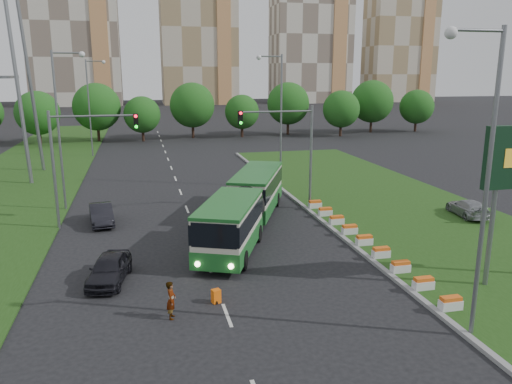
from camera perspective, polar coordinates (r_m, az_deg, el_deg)
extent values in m
plane|color=black|center=(28.52, 0.55, -7.87)|extent=(360.00, 360.00, 0.00)
cube|color=#1E4012|center=(40.29, 15.99, -1.90)|extent=(14.00, 60.00, 0.15)
cube|color=gray|center=(37.44, 6.65, -2.58)|extent=(0.30, 60.00, 0.18)
cube|color=#1E4012|center=(53.13, -25.63, 0.90)|extent=(12.00, 110.00, 0.10)
cylinder|color=slate|center=(26.77, 25.23, -4.29)|extent=(0.24, 0.24, 5.60)
cylinder|color=slate|center=(38.54, 6.29, 3.85)|extent=(0.20, 0.20, 8.00)
cylinder|color=slate|center=(37.28, 2.39, 9.17)|extent=(5.50, 0.14, 0.14)
cube|color=black|center=(36.67, -1.80, 8.48)|extent=(0.32, 0.32, 1.00)
cylinder|color=slate|center=(35.83, -22.10, 2.21)|extent=(0.20, 0.20, 8.00)
cylinder|color=slate|center=(35.04, -18.14, 8.25)|extent=(5.50, 0.14, 0.14)
cube|color=black|center=(34.95, -13.56, 7.87)|extent=(0.32, 0.32, 1.00)
cube|color=beige|center=(177.48, -20.22, 17.69)|extent=(28.00, 15.00, 52.00)
cube|color=#C0B49B|center=(177.70, -6.63, 18.06)|extent=(25.00, 15.00, 50.00)
cube|color=beige|center=(186.67, 6.26, 17.38)|extent=(27.00, 15.00, 47.00)
cube|color=#C0B49B|center=(200.71, 16.07, 15.67)|extent=(24.00, 14.00, 40.00)
cube|color=beige|center=(28.83, 0.35, -3.81)|extent=(2.60, 7.16, 2.80)
cube|color=beige|center=(37.51, -2.95, 0.24)|extent=(2.60, 8.72, 2.80)
cylinder|color=black|center=(32.78, -1.38, -1.78)|extent=(2.60, 1.30, 2.60)
cube|color=#1B6024|center=(29.12, 0.35, -5.57)|extent=(2.68, 7.21, 0.99)
cube|color=#1B6024|center=(37.73, -2.93, -1.14)|extent=(2.68, 8.77, 0.99)
cube|color=black|center=(28.69, 0.35, -2.92)|extent=(2.68, 7.21, 1.09)
cube|color=black|center=(37.41, -2.96, 0.94)|extent=(2.68, 8.77, 1.09)
imported|color=black|center=(26.61, -16.43, -8.40)|extent=(2.46, 4.43, 1.43)
imported|color=black|center=(36.76, -17.26, -2.43)|extent=(2.03, 4.41, 1.40)
imported|color=gray|center=(39.67, 23.04, -1.67)|extent=(2.25, 4.40, 1.22)
imported|color=gray|center=(22.25, -9.67, -12.07)|extent=(0.51, 0.68, 1.70)
cube|color=#FF660D|center=(23.60, -4.58, -11.78)|extent=(0.38, 0.33, 0.65)
cylinder|color=black|center=(23.56, -4.51, -12.49)|extent=(0.04, 0.15, 0.15)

